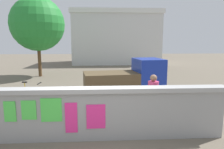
{
  "coord_description": "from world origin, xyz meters",
  "views": [
    {
      "loc": [
        0.11,
        -5.33,
        2.66
      ],
      "look_at": [
        0.58,
        2.71,
        1.35
      ],
      "focal_mm": 33.0,
      "sensor_mm": 36.0,
      "label": 1
    }
  ],
  "objects_px": {
    "bicycle_near": "(29,95)",
    "person_walking": "(153,94)",
    "auto_rickshaw_truck": "(128,79)",
    "motorcycle": "(69,108)",
    "tree_roadside": "(38,24)"
  },
  "relations": [
    {
      "from": "auto_rickshaw_truck",
      "to": "motorcycle",
      "type": "relative_size",
      "value": 1.99
    },
    {
      "from": "bicycle_near",
      "to": "tree_roadside",
      "type": "xyz_separation_m",
      "value": [
        -1.49,
        7.0,
        3.52
      ]
    },
    {
      "from": "auto_rickshaw_truck",
      "to": "motorcycle",
      "type": "distance_m",
      "value": 3.57
    },
    {
      "from": "auto_rickshaw_truck",
      "to": "tree_roadside",
      "type": "xyz_separation_m",
      "value": [
        -5.85,
        6.48,
        2.99
      ]
    },
    {
      "from": "bicycle_near",
      "to": "auto_rickshaw_truck",
      "type": "bearing_deg",
      "value": 6.83
    },
    {
      "from": "person_walking",
      "to": "tree_roadside",
      "type": "relative_size",
      "value": 0.28
    },
    {
      "from": "motorcycle",
      "to": "person_walking",
      "type": "relative_size",
      "value": 1.17
    },
    {
      "from": "auto_rickshaw_truck",
      "to": "bicycle_near",
      "type": "relative_size",
      "value": 2.21
    },
    {
      "from": "bicycle_near",
      "to": "tree_roadside",
      "type": "distance_m",
      "value": 7.98
    },
    {
      "from": "motorcycle",
      "to": "tree_roadside",
      "type": "xyz_separation_m",
      "value": [
        -3.52,
        9.15,
        3.42
      ]
    },
    {
      "from": "auto_rickshaw_truck",
      "to": "person_walking",
      "type": "xyz_separation_m",
      "value": [
        0.41,
        -3.01,
        0.09
      ]
    },
    {
      "from": "tree_roadside",
      "to": "auto_rickshaw_truck",
      "type": "bearing_deg",
      "value": -47.94
    },
    {
      "from": "auto_rickshaw_truck",
      "to": "tree_roadside",
      "type": "height_order",
      "value": "tree_roadside"
    },
    {
      "from": "bicycle_near",
      "to": "person_walking",
      "type": "distance_m",
      "value": 5.41
    },
    {
      "from": "auto_rickshaw_truck",
      "to": "person_walking",
      "type": "relative_size",
      "value": 2.33
    }
  ]
}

